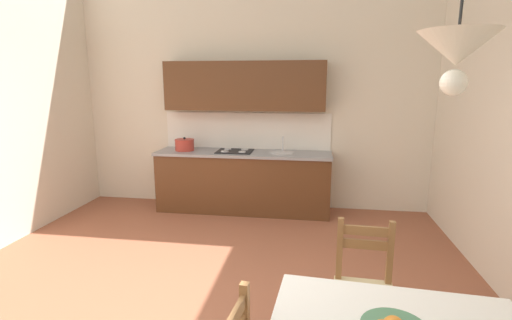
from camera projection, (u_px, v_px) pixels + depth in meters
wall_back at (253, 74)px, 5.64m from camera, size 5.87×0.12×4.05m
kitchen_cabinetry at (243, 154)px, 5.57m from camera, size 2.57×0.63×2.20m
dining_chair_kitchen_side at (364, 291)px, 2.68m from camera, size 0.44×0.44×0.93m
pendant_lamp at (457, 50)px, 1.53m from camera, size 0.32×0.32×0.80m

